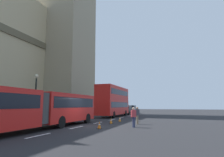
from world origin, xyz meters
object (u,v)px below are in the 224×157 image
at_px(traffic_cone_west, 99,125).
at_px(traffic_cone_middle, 111,121).
at_px(street_lamp, 36,94).
at_px(traffic_cone_east, 120,119).
at_px(sedan_trailing, 132,109).
at_px(articulated_bus, 33,107).
at_px(double_decker_bus, 113,100).
at_px(pedestrian_near_cones, 134,116).
at_px(pedestrian_by_kerb, 137,115).
at_px(sedan_lead, 127,110).

relative_size(traffic_cone_west, traffic_cone_middle, 1.00).
bearing_deg(street_lamp, traffic_cone_middle, -78.37).
bearing_deg(traffic_cone_east, sedan_trailing, 9.96).
relative_size(articulated_bus, double_decker_bus, 1.56).
bearing_deg(pedestrian_near_cones, double_decker_bus, 25.05).
height_order(street_lamp, pedestrian_by_kerb, street_lamp).
bearing_deg(traffic_cone_middle, sedan_lead, 10.22).
bearing_deg(traffic_cone_east, traffic_cone_middle, 177.27).
distance_m(traffic_cone_west, traffic_cone_middle, 4.23).
bearing_deg(articulated_bus, sedan_lead, -0.25).
relative_size(traffic_cone_west, pedestrian_by_kerb, 0.34).
distance_m(sedan_trailing, pedestrian_near_cones, 29.00).
xyz_separation_m(articulated_bus, sedan_lead, (26.76, -0.12, -0.83)).
xyz_separation_m(sedan_trailing, traffic_cone_west, (-29.98, -4.42, -0.63)).
relative_size(sedan_trailing, traffic_cone_east, 7.59).
xyz_separation_m(articulated_bus, sedan_trailing, (32.82, 0.27, -0.83)).
height_order(traffic_cone_west, traffic_cone_east, same).
relative_size(sedan_lead, sedan_trailing, 1.00).
distance_m(double_decker_bus, sedan_trailing, 14.28).
distance_m(traffic_cone_east, street_lamp, 9.77).
bearing_deg(pedestrian_near_cones, articulated_bus, 125.26).
xyz_separation_m(pedestrian_near_cones, pedestrian_by_kerb, (2.68, 0.22, 0.00)).
height_order(articulated_bus, street_lamp, street_lamp).
distance_m(articulated_bus, sedan_trailing, 32.83).
relative_size(traffic_cone_middle, traffic_cone_east, 1.00).
xyz_separation_m(double_decker_bus, pedestrian_near_cones, (-14.03, -6.56, -1.80)).
relative_size(street_lamp, pedestrian_near_cones, 3.12).
height_order(sedan_lead, traffic_cone_west, sedan_lead).
height_order(traffic_cone_west, pedestrian_by_kerb, pedestrian_by_kerb).
bearing_deg(pedestrian_by_kerb, articulated_bus, 139.10).
height_order(sedan_trailing, street_lamp, street_lamp).
distance_m(sedan_lead, pedestrian_near_cones, 23.04).
bearing_deg(pedestrian_near_cones, sedan_lead, 16.22).
bearing_deg(pedestrian_by_kerb, traffic_cone_east, 46.83).
height_order(traffic_cone_middle, street_lamp, street_lamp).
height_order(sedan_lead, pedestrian_near_cones, sedan_lead).
bearing_deg(pedestrian_near_cones, traffic_cone_west, 126.75).
xyz_separation_m(sedan_lead, traffic_cone_east, (-17.07, -3.68, -0.63)).
bearing_deg(street_lamp, articulated_bus, -139.93).
height_order(double_decker_bus, pedestrian_by_kerb, double_decker_bus).
relative_size(sedan_trailing, pedestrian_by_kerb, 2.60).
bearing_deg(traffic_cone_middle, traffic_cone_east, -2.73).
bearing_deg(sedan_trailing, street_lamp, 171.22).
distance_m(traffic_cone_west, pedestrian_near_cones, 3.06).
bearing_deg(articulated_bus, pedestrian_near_cones, -54.74).
distance_m(sedan_trailing, traffic_cone_east, 23.50).
relative_size(articulated_bus, sedan_trailing, 3.69).
xyz_separation_m(sedan_trailing, street_lamp, (-27.46, 4.24, 2.14)).
bearing_deg(street_lamp, pedestrian_near_cones, -93.75).
bearing_deg(sedan_lead, pedestrian_near_cones, -163.78).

